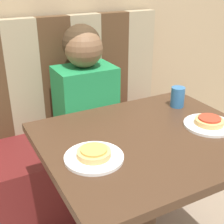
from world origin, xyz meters
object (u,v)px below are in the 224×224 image
Objects in this scene: drinking_cup at (178,97)px; pizza_left at (94,153)px; plate_left at (94,157)px; pizza_right at (209,121)px; person at (85,82)px; plate_right at (209,125)px.

pizza_left is at bearing -157.15° from drinking_cup.
pizza_right reaches higher than plate_left.
plate_left is at bearing -157.15° from drinking_cup.
plate_left is 1.75× the size of pizza_right.
plate_left is 1.75× the size of pizza_left.
drinking_cup is at bearing -58.63° from person.
person is at bearing 69.04° from plate_left.
person is 3.08× the size of plate_right.
plate_left is 0.02m from pizza_left.
pizza_right is (0.54, -0.00, 0.02)m from plate_left.
person is 0.76m from pizza_right.
plate_left is 0.54m from pizza_right.
plate_left is 0.61m from drinking_cup.
drinking_cup is (0.56, 0.24, 0.04)m from plate_left.
pizza_left is (0.00, -0.00, 0.02)m from plate_left.
pizza_left is 1.00× the size of pizza_right.
person is 0.76m from plate_left.
pizza_right is at bearing -0.00° from plate_left.
pizza_right is at bearing -69.04° from person.
plate_left is at bearing -110.96° from person.
pizza_right is 0.24m from drinking_cup.
pizza_left is at bearing -180.00° from plate_right.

